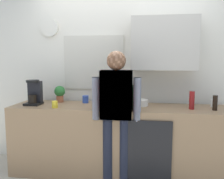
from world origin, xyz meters
The scene contains 15 objects.
kitchen_counter centered at (0.00, 0.30, 0.45)m, with size 2.80×0.64×0.90m, color #937251.
dishwasher_panel centered at (0.36, -0.03, 0.41)m, with size 0.56×0.02×0.81m, color black.
back_wall_assembly centered at (0.06, 0.70, 1.36)m, with size 4.40×0.42×2.60m.
coffee_maker centered at (-1.13, 0.26, 1.05)m, with size 0.20×0.20×0.33m.
bottle_green_wine centered at (0.21, 0.10, 1.05)m, with size 0.07×0.07×0.30m, color #195923.
bottle_red_vinegar centered at (0.88, 0.25, 1.01)m, with size 0.06×0.06×0.22m, color maroon.
bottle_amber_beer centered at (-0.28, 0.13, 1.02)m, with size 0.06×0.06×0.23m, color brown.
bottle_dark_sauce centered at (1.15, 0.23, 0.99)m, with size 0.06×0.06×0.18m, color black.
cup_yellow_cup centered at (-0.78, 0.09, 0.95)m, with size 0.07×0.07×0.09m, color yellow.
cup_blue_mug centered at (-0.49, 0.48, 0.95)m, with size 0.08×0.08×0.10m, color #3351B2.
cup_white_mug centered at (1.19, 0.45, 0.95)m, with size 0.08×0.08×0.10m, color white.
mixing_bowl centered at (0.25, 0.39, 0.94)m, with size 0.22×0.22×0.08m, color white.
potted_plant centered at (-0.86, 0.48, 1.04)m, with size 0.15×0.15×0.23m.
person_at_sink centered at (0.00, 0.00, 0.95)m, with size 0.57×0.22×1.60m.
person_guest centered at (0.00, 0.00, 0.95)m, with size 0.57×0.22×1.60m.
Camera 1 is at (0.38, -2.80, 1.52)m, focal length 39.78 mm.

